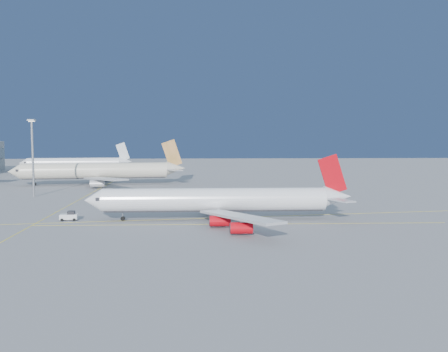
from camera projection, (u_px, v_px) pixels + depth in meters
ground at (217, 214)px, 121.97m from camera, size 500.00×500.00×0.00m
taxiway_lines at (159, 210)px, 127.72m from camera, size 118.86×140.00×0.02m
airliner_virgin at (220, 200)px, 113.05m from camera, size 60.69×54.67×15.01m
airliner_etihad at (99, 171)px, 187.97m from camera, size 65.57×60.23×17.11m
airliner_third at (76, 163)px, 247.33m from camera, size 54.74×50.29×14.68m
pushback_tug at (69, 216)px, 112.64m from camera, size 3.97×2.63×2.15m
light_mast at (33, 151)px, 152.86m from camera, size 2.06×2.06×23.77m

